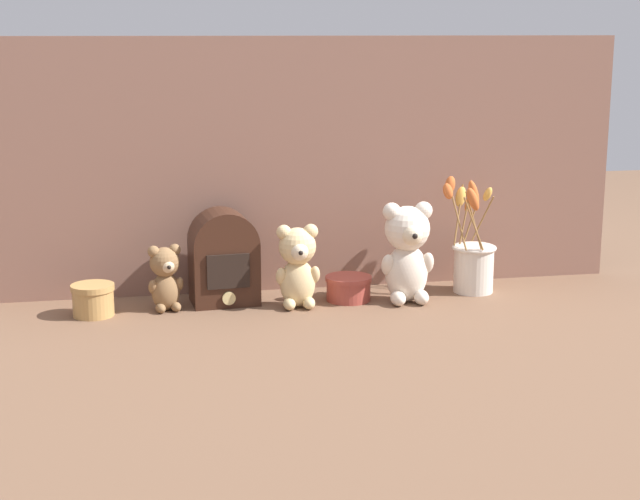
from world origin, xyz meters
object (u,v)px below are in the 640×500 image
teddy_bear_medium (298,264)px  vintage_radio (224,258)px  flower_vase (473,258)px  teddy_bear_small (165,276)px  decorative_tin_tall (348,288)px  teddy_bear_large (407,250)px  decorative_tin_short (93,300)px

teddy_bear_medium → vintage_radio: bearing=157.4°
flower_vase → vintage_radio: bearing=178.5°
flower_vase → teddy_bear_small: bearing=-178.2°
decorative_tin_tall → teddy_bear_small: bearing=-179.3°
teddy_bear_large → vintage_radio: (-0.44, 0.08, -0.02)m
flower_vase → decorative_tin_short: (-0.94, -0.04, -0.05)m
teddy_bear_large → flower_vase: bearing=17.6°
flower_vase → decorative_tin_tall: size_ratio=2.60×
flower_vase → vintage_radio: (-0.63, 0.02, 0.03)m
teddy_bear_large → decorative_tin_short: bearing=178.2°
teddy_bear_large → flower_vase: (0.19, 0.06, -0.04)m
decorative_tin_tall → decorative_tin_short: 0.61m
vintage_radio → teddy_bear_large: bearing=-9.9°
decorative_tin_short → decorative_tin_tall: bearing=1.7°
teddy_bear_small → decorative_tin_short: teddy_bear_small is taller
flower_vase → decorative_tin_tall: flower_vase is taller
teddy_bear_large → teddy_bear_medium: teddy_bear_large is taller
teddy_bear_medium → decorative_tin_tall: (0.13, 0.04, -0.07)m
teddy_bear_small → teddy_bear_medium: bearing=-5.4°
teddy_bear_large → decorative_tin_short: size_ratio=2.46×
flower_vase → decorative_tin_short: bearing=-177.7°
vintage_radio → flower_vase: bearing=-1.5°
teddy_bear_small → vintage_radio: 0.15m
teddy_bear_small → decorative_tin_tall: (0.45, 0.01, -0.05)m
decorative_tin_tall → teddy_bear_medium: bearing=-165.2°
vintage_radio → decorative_tin_tall: 0.32m
teddy_bear_medium → teddy_bear_small: bearing=174.6°
teddy_bear_medium → teddy_bear_small: (-0.31, 0.03, -0.02)m
teddy_bear_medium → decorative_tin_tall: size_ratio=1.76×
flower_vase → decorative_tin_tall: 0.33m
vintage_radio → teddy_bear_medium: bearing=-22.6°
teddy_bear_large → decorative_tin_tall: (-0.14, 0.04, -0.10)m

